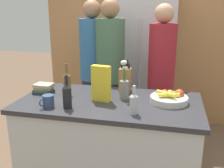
{
  "coord_description": "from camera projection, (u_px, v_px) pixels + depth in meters",
  "views": [
    {
      "loc": [
        0.5,
        -2.06,
        1.66
      ],
      "look_at": [
        0.0,
        0.1,
        1.01
      ],
      "focal_mm": 42.0,
      "sensor_mm": 36.0,
      "label": 1
    }
  ],
  "objects": [
    {
      "name": "back_wall_wood",
      "position": [
        139.0,
        33.0,
        3.82
      ],
      "size": [
        2.76,
        0.12,
        2.6
      ],
      "color": "#AD7A4C",
      "rests_on": "ground_plane"
    },
    {
      "name": "bottle_oil",
      "position": [
        67.0,
        95.0,
        2.06
      ],
      "size": [
        0.07,
        0.07,
        0.27
      ],
      "color": "black",
      "rests_on": "kitchen_island"
    },
    {
      "name": "bottle_vinegar",
      "position": [
        134.0,
        103.0,
        1.95
      ],
      "size": [
        0.06,
        0.06,
        0.22
      ],
      "color": "#B2BCC1",
      "rests_on": "kitchen_island"
    },
    {
      "name": "coffee_mug",
      "position": [
        48.0,
        101.0,
        2.09
      ],
      "size": [
        0.09,
        0.12,
        0.1
      ],
      "color": "#334770",
      "rests_on": "kitchen_island"
    },
    {
      "name": "fruit_bowl",
      "position": [
        169.0,
        98.0,
        2.2
      ],
      "size": [
        0.32,
        0.32,
        0.1
      ],
      "color": "silver",
      "rests_on": "kitchen_island"
    },
    {
      "name": "flower_vase",
      "position": [
        124.0,
        85.0,
        2.26
      ],
      "size": [
        0.08,
        0.08,
        0.34
      ],
      "color": "gray",
      "rests_on": "kitchen_island"
    },
    {
      "name": "person_in_red_tee",
      "position": [
        161.0,
        74.0,
        2.83
      ],
      "size": [
        0.29,
        0.29,
        1.7
      ],
      "rotation": [
        0.0,
        0.0,
        -0.45
      ],
      "color": "#383842",
      "rests_on": "ground_plane"
    },
    {
      "name": "person_in_blue",
      "position": [
        110.0,
        69.0,
        2.97
      ],
      "size": [
        0.32,
        0.32,
        1.75
      ],
      "rotation": [
        0.0,
        0.0,
        0.35
      ],
      "color": "#383842",
      "rests_on": "ground_plane"
    },
    {
      "name": "person_at_sink",
      "position": [
        93.0,
        66.0,
        3.09
      ],
      "size": [
        0.3,
        0.3,
        1.75
      ],
      "rotation": [
        0.0,
        0.0,
        0.08
      ],
      "color": "#383842",
      "rests_on": "ground_plane"
    },
    {
      "name": "knife_block",
      "position": [
        125.0,
        79.0,
        2.48
      ],
      "size": [
        0.11,
        0.09,
        0.3
      ],
      "color": "olive",
      "rests_on": "kitchen_island"
    },
    {
      "name": "kitchen_island",
      "position": [
        109.0,
        147.0,
        2.37
      ],
      "size": [
        1.56,
        0.81,
        0.89
      ],
      "color": "silver",
      "rests_on": "ground_plane"
    },
    {
      "name": "cereal_box",
      "position": [
        101.0,
        84.0,
        2.2
      ],
      "size": [
        0.17,
        0.09,
        0.31
      ],
      "color": "yellow",
      "rests_on": "kitchen_island"
    },
    {
      "name": "bottle_wine",
      "position": [
        67.0,
        83.0,
        2.36
      ],
      "size": [
        0.07,
        0.07,
        0.29
      ],
      "color": "brown",
      "rests_on": "kitchen_island"
    },
    {
      "name": "book_stack",
      "position": [
        44.0,
        88.0,
        2.44
      ],
      "size": [
        0.17,
        0.15,
        0.09
      ],
      "color": "#2D334C",
      "rests_on": "kitchen_island"
    },
    {
      "name": "refrigerator",
      "position": [
        146.0,
        63.0,
        3.55
      ],
      "size": [
        0.74,
        0.62,
        1.86
      ],
      "color": "#B7B7BC",
      "rests_on": "ground_plane"
    }
  ]
}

